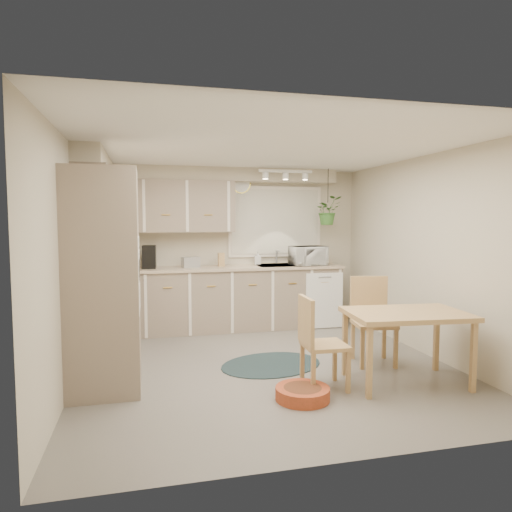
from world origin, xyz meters
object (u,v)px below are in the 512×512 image
chair_left (325,342)px  pet_bed (303,393)px  dining_table (406,348)px  microwave (308,254)px  chair_back (374,321)px  braided_rug (271,364)px

chair_left → pet_bed: size_ratio=1.81×
dining_table → microwave: (-0.10, 2.56, 0.76)m
chair_left → chair_back: (0.83, 0.58, 0.04)m
chair_left → chair_back: bearing=126.9°
chair_left → braided_rug: bearing=-156.4°
dining_table → chair_left: size_ratio=1.28×
braided_rug → chair_left: bearing=-68.5°
chair_back → chair_left: bearing=44.6°
chair_left → braided_rug: 0.96m
braided_rug → pet_bed: pet_bed is taller
chair_back → braided_rug: bearing=-1.2°
chair_left → pet_bed: chair_left is taller
dining_table → chair_left: bearing=175.1°
chair_back → braided_rug: 1.26m
braided_rug → chair_back: bearing=-11.0°
braided_rug → pet_bed: 1.03m
dining_table → braided_rug: (-1.15, 0.87, -0.36)m
chair_left → braided_rug: (-0.31, 0.80, -0.44)m
chair_back → pet_bed: chair_back is taller
braided_rug → pet_bed: (0.01, -1.03, 0.05)m
pet_bed → dining_table: bearing=8.0°
pet_bed → microwave: bearing=69.2°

